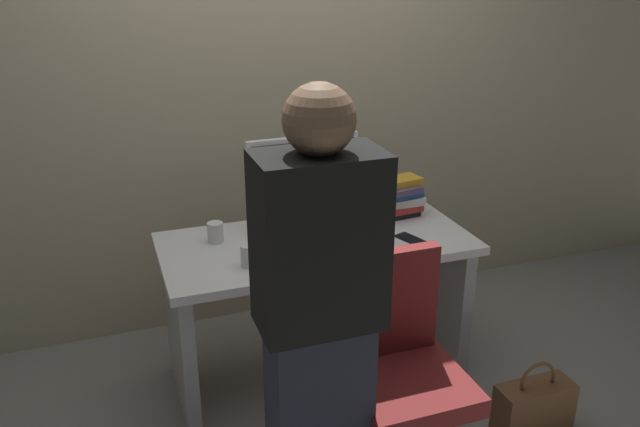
{
  "coord_description": "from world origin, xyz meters",
  "views": [
    {
      "loc": [
        -0.91,
        -2.61,
        1.97
      ],
      "look_at": [
        0.0,
        -0.05,
        0.89
      ],
      "focal_mm": 36.51,
      "sensor_mm": 36.0,
      "label": 1
    }
  ],
  "objects_px": {
    "monitor": "(304,178)",
    "mouse": "(372,234)",
    "office_chair": "(401,384)",
    "keyboard": "(309,246)",
    "book_stack": "(402,197)",
    "cell_phone": "(410,239)",
    "cup_by_monitor": "(215,232)",
    "desk": "(316,284)",
    "person_at_desk": "(319,326)",
    "cup_near_keyboard": "(248,256)",
    "handbag": "(533,409)"
  },
  "relations": [
    {
      "from": "office_chair",
      "to": "cup_by_monitor",
      "type": "distance_m",
      "value": 1.09
    },
    {
      "from": "person_at_desk",
      "to": "monitor",
      "type": "height_order",
      "value": "person_at_desk"
    },
    {
      "from": "cup_by_monitor",
      "to": "book_stack",
      "type": "relative_size",
      "value": 0.42
    },
    {
      "from": "cup_near_keyboard",
      "to": "cell_phone",
      "type": "bearing_deg",
      "value": 1.3
    },
    {
      "from": "cup_by_monitor",
      "to": "person_at_desk",
      "type": "bearing_deg",
      "value": -81.39
    },
    {
      "from": "keyboard",
      "to": "desk",
      "type": "bearing_deg",
      "value": 47.22
    },
    {
      "from": "keyboard",
      "to": "person_at_desk",
      "type": "bearing_deg",
      "value": -108.28
    },
    {
      "from": "cell_phone",
      "to": "desk",
      "type": "bearing_deg",
      "value": 141.68
    },
    {
      "from": "cup_by_monitor",
      "to": "handbag",
      "type": "distance_m",
      "value": 1.61
    },
    {
      "from": "mouse",
      "to": "cup_by_monitor",
      "type": "bearing_deg",
      "value": 164.73
    },
    {
      "from": "book_stack",
      "to": "cell_phone",
      "type": "distance_m",
      "value": 0.32
    },
    {
      "from": "keyboard",
      "to": "mouse",
      "type": "bearing_deg",
      "value": 0.87
    },
    {
      "from": "mouse",
      "to": "cup_by_monitor",
      "type": "xyz_separation_m",
      "value": [
        -0.7,
        0.19,
        0.03
      ]
    },
    {
      "from": "cup_by_monitor",
      "to": "book_stack",
      "type": "height_order",
      "value": "book_stack"
    },
    {
      "from": "monitor",
      "to": "mouse",
      "type": "bearing_deg",
      "value": -38.15
    },
    {
      "from": "cup_near_keyboard",
      "to": "book_stack",
      "type": "bearing_deg",
      "value": 19.49
    },
    {
      "from": "handbag",
      "to": "desk",
      "type": "bearing_deg",
      "value": 134.95
    },
    {
      "from": "person_at_desk",
      "to": "cup_near_keyboard",
      "type": "relative_size",
      "value": 16.91
    },
    {
      "from": "monitor",
      "to": "handbag",
      "type": "bearing_deg",
      "value": -49.99
    },
    {
      "from": "office_chair",
      "to": "cup_near_keyboard",
      "type": "relative_size",
      "value": 9.7
    },
    {
      "from": "desk",
      "to": "mouse",
      "type": "height_order",
      "value": "mouse"
    },
    {
      "from": "monitor",
      "to": "keyboard",
      "type": "distance_m",
      "value": 0.34
    },
    {
      "from": "monitor",
      "to": "handbag",
      "type": "relative_size",
      "value": 1.43
    },
    {
      "from": "keyboard",
      "to": "handbag",
      "type": "distance_m",
      "value": 1.21
    },
    {
      "from": "office_chair",
      "to": "cup_near_keyboard",
      "type": "distance_m",
      "value": 0.82
    },
    {
      "from": "handbag",
      "to": "keyboard",
      "type": "bearing_deg",
      "value": 140.19
    },
    {
      "from": "monitor",
      "to": "cup_near_keyboard",
      "type": "distance_m",
      "value": 0.52
    },
    {
      "from": "office_chair",
      "to": "desk",
      "type": "bearing_deg",
      "value": 96.61
    },
    {
      "from": "person_at_desk",
      "to": "monitor",
      "type": "distance_m",
      "value": 1.07
    },
    {
      "from": "cup_by_monitor",
      "to": "cell_phone",
      "type": "height_order",
      "value": "cup_by_monitor"
    },
    {
      "from": "desk",
      "to": "person_at_desk",
      "type": "distance_m",
      "value": 0.97
    },
    {
      "from": "mouse",
      "to": "cup_near_keyboard",
      "type": "xyz_separation_m",
      "value": [
        -0.62,
        -0.11,
        0.03
      ]
    },
    {
      "from": "monitor",
      "to": "book_stack",
      "type": "height_order",
      "value": "monitor"
    },
    {
      "from": "desk",
      "to": "mouse",
      "type": "distance_m",
      "value": 0.36
    },
    {
      "from": "desk",
      "to": "book_stack",
      "type": "bearing_deg",
      "value": 15.91
    },
    {
      "from": "office_chair",
      "to": "mouse",
      "type": "bearing_deg",
      "value": 76.12
    },
    {
      "from": "desk",
      "to": "book_stack",
      "type": "distance_m",
      "value": 0.62
    },
    {
      "from": "monitor",
      "to": "keyboard",
      "type": "bearing_deg",
      "value": -103.03
    },
    {
      "from": "cell_phone",
      "to": "handbag",
      "type": "bearing_deg",
      "value": -79.96
    },
    {
      "from": "book_stack",
      "to": "handbag",
      "type": "height_order",
      "value": "book_stack"
    },
    {
      "from": "keyboard",
      "to": "cell_phone",
      "type": "relative_size",
      "value": 2.99
    },
    {
      "from": "handbag",
      "to": "cup_by_monitor",
      "type": "bearing_deg",
      "value": 143.51
    },
    {
      "from": "office_chair",
      "to": "handbag",
      "type": "bearing_deg",
      "value": 0.04
    },
    {
      "from": "person_at_desk",
      "to": "desk",
      "type": "bearing_deg",
      "value": 71.3
    },
    {
      "from": "keyboard",
      "to": "handbag",
      "type": "xyz_separation_m",
      "value": [
        0.8,
        -0.67,
        -0.62
      ]
    },
    {
      "from": "book_stack",
      "to": "handbag",
      "type": "relative_size",
      "value": 0.59
    },
    {
      "from": "person_at_desk",
      "to": "cell_phone",
      "type": "relative_size",
      "value": 11.38
    },
    {
      "from": "cell_phone",
      "to": "person_at_desk",
      "type": "bearing_deg",
      "value": -153.2
    },
    {
      "from": "office_chair",
      "to": "keyboard",
      "type": "height_order",
      "value": "office_chair"
    },
    {
      "from": "monitor",
      "to": "cup_near_keyboard",
      "type": "height_order",
      "value": "monitor"
    }
  ]
}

